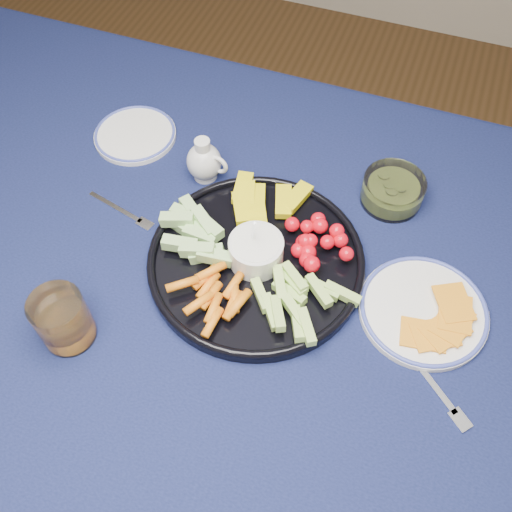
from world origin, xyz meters
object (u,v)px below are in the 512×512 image
(crudite_platter, at_px, (254,258))
(juice_tumbler, at_px, (64,321))
(pickle_bowl, at_px, (392,191))
(cheese_plate, at_px, (424,310))
(dining_table, at_px, (214,280))
(side_plate_extra, at_px, (135,134))
(creamer_pitcher, at_px, (205,162))

(crudite_platter, relative_size, juice_tumbler, 3.78)
(pickle_bowl, distance_m, juice_tumbler, 0.64)
(pickle_bowl, bearing_deg, crudite_platter, -129.68)
(crudite_platter, bearing_deg, juice_tumbler, -135.09)
(juice_tumbler, bearing_deg, cheese_plate, 24.27)
(dining_table, relative_size, crudite_platter, 4.33)
(juice_tumbler, xyz_separation_m, side_plate_extra, (-0.11, 0.45, -0.04))
(dining_table, distance_m, creamer_pitcher, 0.23)
(cheese_plate, bearing_deg, crudite_platter, -178.70)
(crudite_platter, distance_m, side_plate_extra, 0.41)
(dining_table, distance_m, cheese_plate, 0.40)
(crudite_platter, distance_m, pickle_bowl, 0.30)
(creamer_pitcher, bearing_deg, cheese_plate, -18.94)
(crudite_platter, relative_size, side_plate_extra, 2.24)
(creamer_pitcher, relative_size, cheese_plate, 0.44)
(crudite_platter, height_order, side_plate_extra, crudite_platter)
(crudite_platter, xyz_separation_m, juice_tumbler, (-0.24, -0.24, 0.02))
(dining_table, height_order, side_plate_extra, side_plate_extra)
(dining_table, height_order, cheese_plate, cheese_plate)
(dining_table, relative_size, creamer_pitcher, 17.47)
(crudite_platter, bearing_deg, cheese_plate, 1.30)
(pickle_bowl, relative_size, cheese_plate, 0.55)
(dining_table, xyz_separation_m, creamer_pitcher, (-0.08, 0.17, 0.13))
(cheese_plate, height_order, side_plate_extra, cheese_plate)
(juice_tumbler, relative_size, side_plate_extra, 0.59)
(pickle_bowl, bearing_deg, creamer_pitcher, -169.48)
(pickle_bowl, height_order, side_plate_extra, pickle_bowl)
(dining_table, relative_size, pickle_bowl, 14.10)
(pickle_bowl, distance_m, cheese_plate, 0.25)
(pickle_bowl, relative_size, side_plate_extra, 0.69)
(cheese_plate, xyz_separation_m, juice_tumbler, (-0.54, -0.24, 0.03))
(creamer_pitcher, relative_size, juice_tumbler, 0.94)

